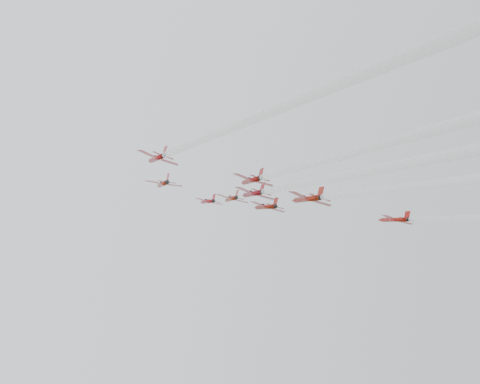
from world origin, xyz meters
name	(u,v)px	position (x,y,z in m)	size (l,w,h in m)	color
jet_lead	(208,201)	(0.79, 26.49, 172.92)	(8.85, 11.62, 6.39)	#AC101B
jet_row2_left	(163,184)	(-16.77, 13.34, 166.49)	(9.88, 12.98, 7.14)	#A51A0F
jet_row2_center	(231,199)	(1.47, 10.84, 165.26)	(9.02, 11.85, 6.52)	#A4210F
jet_row2_right	(265,207)	(11.56, 10.40, 165.05)	(10.47, 13.75, 7.56)	maroon
jet_center	(382,174)	(0.18, -48.55, 136.10)	(10.08, 98.61, 49.21)	maroon
jet_rear_farleft	(234,117)	(-26.68, -53.83, 133.51)	(8.47, 82.89, 41.36)	#B21118
jet_rear_left	(383,152)	(-7.36, -57.75, 131.59)	(8.84, 86.52, 43.17)	maroon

